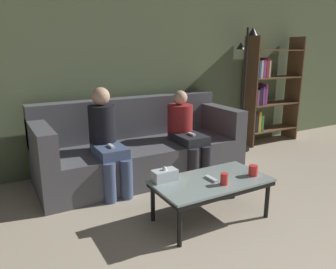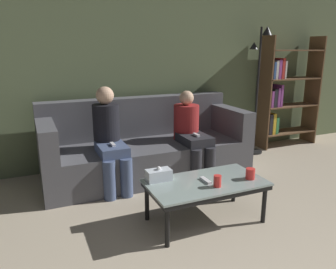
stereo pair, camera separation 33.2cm
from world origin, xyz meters
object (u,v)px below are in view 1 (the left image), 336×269
cup_near_right (224,179)px  seated_person_mid_left (185,131)px  bookshelf (266,92)px  standing_lamp (245,77)px  couch (140,149)px  seated_person_left_end (106,138)px  game_remote (211,179)px  cup_near_left (253,171)px  tissue_box (165,175)px  coffee_table (211,184)px

cup_near_right → seated_person_mid_left: seated_person_mid_left is taller
bookshelf → standing_lamp: (-0.59, -0.14, 0.28)m
couch → seated_person_left_end: seated_person_left_end is taller
game_remote → seated_person_mid_left: bearing=69.2°
cup_near_left → couch: bearing=108.7°
seated_person_left_end → tissue_box: bearing=-76.5°
standing_lamp → game_remote: bearing=-138.9°
cup_near_right → seated_person_mid_left: 1.28m
coffee_table → game_remote: game_remote is taller
seated_person_left_end → cup_near_left: bearing=-50.7°
couch → cup_near_left: size_ratio=25.20×
cup_near_right → standing_lamp: standing_lamp is taller
game_remote → seated_person_left_end: (-0.59, 1.09, 0.19)m
seated_person_mid_left → coffee_table: bearing=-110.8°
cup_near_left → bookshelf: size_ratio=0.06×
coffee_table → tissue_box: size_ratio=4.72×
coffee_table → seated_person_mid_left: (0.41, 1.08, 0.20)m
coffee_table → seated_person_mid_left: 1.17m
cup_near_left → cup_near_right: bearing=-175.4°
coffee_table → bookshelf: 2.84m
cup_near_left → tissue_box: (-0.76, 0.30, 0.00)m
couch → tissue_box: 1.17m
bookshelf → seated_person_mid_left: bearing=-163.9°
cup_near_left → game_remote: bearing=164.9°
tissue_box → bookshelf: bookshelf is taller
tissue_box → bookshelf: (2.65, 1.43, 0.40)m
bookshelf → seated_person_left_end: size_ratio=1.52×
cup_near_right → standing_lamp: 2.42m
standing_lamp → seated_person_mid_left: standing_lamp is taller
standing_lamp → cup_near_right: bearing=-135.8°
cup_near_left → seated_person_left_end: size_ratio=0.09×
game_remote → bookshelf: size_ratio=0.09×
couch → coffee_table: couch is taller
cup_near_right → seated_person_left_end: (-0.62, 1.23, 0.15)m
seated_person_mid_left → cup_near_right: bearing=-107.2°
couch → cup_near_right: couch is taller
cup_near_right → tissue_box: 0.52m
game_remote → cup_near_left: bearing=-15.1°
coffee_table → bookshelf: bearing=35.4°
seated_person_left_end → coffee_table: bearing=-61.7°
game_remote → seated_person_left_end: 1.25m
coffee_table → cup_near_left: size_ratio=10.68×
cup_near_right → tissue_box: (-0.40, 0.32, 0.00)m
coffee_table → cup_near_left: bearing=-15.1°
cup_near_right → bookshelf: size_ratio=0.06×
seated_person_mid_left → tissue_box: bearing=-131.2°
tissue_box → coffee_table: bearing=-27.1°
couch → game_remote: 1.33m
cup_near_right → seated_person_mid_left: size_ratio=0.10×
bookshelf → standing_lamp: 0.66m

